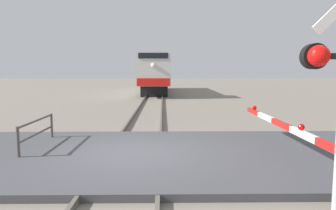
# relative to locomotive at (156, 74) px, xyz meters

# --- Properties ---
(ground_plane) EXTENTS (160.00, 160.00, 0.00)m
(ground_plane) POSITION_rel_locomotive_xyz_m (0.00, -24.53, -1.99)
(ground_plane) COLOR gray
(rail_track_left) EXTENTS (0.08, 80.00, 0.15)m
(rail_track_left) POSITION_rel_locomotive_xyz_m (-0.72, -24.53, -1.91)
(rail_track_left) COLOR #59544C
(rail_track_left) RESTS_ON ground_plane
(rail_track_right) EXTENTS (0.08, 80.00, 0.15)m
(rail_track_right) POSITION_rel_locomotive_xyz_m (0.72, -24.53, -1.91)
(rail_track_right) COLOR #59544C
(rail_track_right) RESTS_ON ground_plane
(road_surface) EXTENTS (36.00, 5.73, 0.16)m
(road_surface) POSITION_rel_locomotive_xyz_m (0.00, -24.53, -1.91)
(road_surface) COLOR #47474C
(road_surface) RESTS_ON ground_plane
(locomotive) EXTENTS (2.85, 15.62, 3.83)m
(locomotive) POSITION_rel_locomotive_xyz_m (0.00, 0.00, 0.00)
(locomotive) COLOR black
(locomotive) RESTS_ON ground_plane
(crossing_gate) EXTENTS (0.36, 6.75, 1.23)m
(crossing_gate) POSITION_rel_locomotive_xyz_m (3.79, -27.31, -1.21)
(crossing_gate) COLOR silver
(crossing_gate) RESTS_ON ground_plane
(guard_railing) EXTENTS (0.08, 2.45, 0.95)m
(guard_railing) POSITION_rel_locomotive_xyz_m (-2.88, -23.76, -1.37)
(guard_railing) COLOR #4C4742
(guard_railing) RESTS_ON ground_plane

